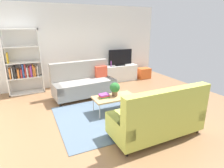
% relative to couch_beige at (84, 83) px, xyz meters
% --- Properties ---
extents(ground_plane, '(7.68, 7.68, 0.00)m').
position_rel_couch_beige_xyz_m(ground_plane, '(0.25, -1.39, -0.44)').
color(ground_plane, '#936B47').
extents(wall_far, '(6.40, 0.12, 2.90)m').
position_rel_couch_beige_xyz_m(wall_far, '(0.25, 1.41, 1.01)').
color(wall_far, white).
rests_on(wall_far, ground_plane).
extents(area_rug, '(2.90, 2.20, 0.01)m').
position_rel_couch_beige_xyz_m(area_rug, '(0.34, -1.62, -0.44)').
color(area_rug, slate).
rests_on(area_rug, ground_plane).
extents(couch_beige, '(1.96, 0.99, 1.10)m').
position_rel_couch_beige_xyz_m(couch_beige, '(0.00, 0.00, 0.00)').
color(couch_beige, gray).
rests_on(couch_beige, ground_plane).
extents(couch_green, '(1.91, 0.86, 1.10)m').
position_rel_couch_beige_xyz_m(couch_green, '(0.68, -2.84, 0.01)').
color(couch_green, '#C1CC51').
rests_on(couch_green, ground_plane).
extents(coffee_table, '(1.10, 0.56, 0.42)m').
position_rel_couch_beige_xyz_m(coffee_table, '(0.39, -1.42, -0.05)').
color(coffee_table, tan).
rests_on(coffee_table, ground_plane).
extents(tv_console, '(1.40, 0.44, 0.64)m').
position_rel_couch_beige_xyz_m(tv_console, '(1.85, 1.07, -0.12)').
color(tv_console, silver).
rests_on(tv_console, ground_plane).
extents(tv, '(1.00, 0.20, 0.64)m').
position_rel_couch_beige_xyz_m(tv, '(1.85, 1.05, 0.51)').
color(tv, black).
rests_on(tv, tv_console).
extents(bookshelf, '(1.10, 0.36, 2.10)m').
position_rel_couch_beige_xyz_m(bookshelf, '(-1.67, 1.09, 0.52)').
color(bookshelf, white).
rests_on(bookshelf, ground_plane).
extents(storage_trunk, '(0.52, 0.40, 0.44)m').
position_rel_couch_beige_xyz_m(storage_trunk, '(2.95, 0.97, -0.22)').
color(storage_trunk, orange).
rests_on(storage_trunk, ground_plane).
extents(potted_plant, '(0.27, 0.27, 0.36)m').
position_rel_couch_beige_xyz_m(potted_plant, '(0.43, -1.37, 0.19)').
color(potted_plant, brown).
rests_on(potted_plant, coffee_table).
extents(table_book_0, '(0.26, 0.20, 0.03)m').
position_rel_couch_beige_xyz_m(table_book_0, '(0.13, -1.37, -0.00)').
color(table_book_0, '#3F8C4C').
rests_on(table_book_0, coffee_table).
extents(table_book_1, '(0.24, 0.18, 0.03)m').
position_rel_couch_beige_xyz_m(table_book_1, '(0.13, -1.37, 0.02)').
color(table_book_1, red).
rests_on(table_book_1, table_book_0).
extents(table_book_2, '(0.26, 0.20, 0.04)m').
position_rel_couch_beige_xyz_m(table_book_2, '(0.13, -1.37, 0.06)').
color(table_book_2, purple).
rests_on(table_book_2, table_book_1).
extents(vase_0, '(0.10, 0.10, 0.17)m').
position_rel_couch_beige_xyz_m(vase_0, '(1.27, 1.12, 0.29)').
color(vase_0, silver).
rests_on(vase_0, tv_console).
extents(bottle_0, '(0.05, 0.05, 0.23)m').
position_rel_couch_beige_xyz_m(bottle_0, '(1.43, 1.03, 0.31)').
color(bottle_0, purple).
rests_on(bottle_0, tv_console).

